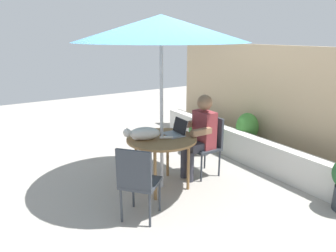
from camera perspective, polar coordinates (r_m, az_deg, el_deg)
name	(u,v)px	position (r m, az deg, el deg)	size (l,w,h in m)	color
ground_plane	(162,186)	(4.49, -1.09, -10.89)	(14.00, 14.00, 0.00)	gray
fence_back	(273,103)	(5.58, 18.45, 4.00)	(4.82, 0.08, 1.88)	tan
planter_wall_low	(246,149)	(5.36, 14.03, -3.99)	(4.34, 0.20, 0.47)	beige
patio_table	(162,143)	(4.23, -1.14, -3.01)	(0.94, 0.94, 0.72)	olive
patio_umbrella	(161,29)	(3.99, -1.27, 17.23)	(2.17, 2.17, 2.28)	#B7B7BC
chair_occupied	(208,141)	(4.73, 7.32, -2.72)	(0.40, 0.40, 0.89)	#33383F
chair_empty	(137,179)	(3.53, -5.55, -9.48)	(0.56, 0.56, 0.89)	#33383F
person_seated	(200,132)	(4.58, 5.88, -1.07)	(0.48, 0.48, 1.23)	maroon
laptop	(177,130)	(4.34, 1.63, -0.74)	(0.31, 0.27, 0.21)	gray
cat	(143,134)	(4.13, -4.58, -1.40)	(0.35, 0.60, 0.17)	silver
potted_plant_near_fence	(200,135)	(5.58, 5.82, -1.61)	(0.40, 0.40, 0.65)	#595654
potted_plant_corner	(247,132)	(5.67, 14.08, -1.04)	(0.39, 0.39, 0.75)	#595654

